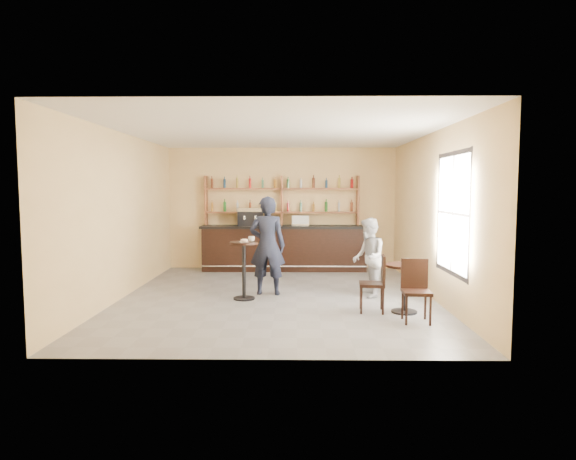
{
  "coord_description": "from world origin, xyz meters",
  "views": [
    {
      "loc": [
        0.34,
        -9.29,
        2.1
      ],
      "look_at": [
        0.2,
        0.8,
        1.25
      ],
      "focal_mm": 30.0,
      "sensor_mm": 36.0,
      "label": 1
    }
  ],
  "objects_px": {
    "chair_west": "(372,284)",
    "patron_second": "(369,257)",
    "espresso_machine": "(251,217)",
    "man_main": "(267,246)",
    "pastry_case": "(300,220)",
    "pedestal_table": "(244,271)",
    "cafe_table": "(405,289)",
    "chair_south": "(416,291)",
    "bar_counter": "(284,248)"
  },
  "relations": [
    {
      "from": "pedestal_table",
      "to": "patron_second",
      "type": "bearing_deg",
      "value": 6.25
    },
    {
      "from": "man_main",
      "to": "bar_counter",
      "type": "bearing_deg",
      "value": -91.65
    },
    {
      "from": "cafe_table",
      "to": "patron_second",
      "type": "xyz_separation_m",
      "value": [
        -0.43,
        1.24,
        0.36
      ]
    },
    {
      "from": "patron_second",
      "to": "espresso_machine",
      "type": "bearing_deg",
      "value": -139.58
    },
    {
      "from": "man_main",
      "to": "espresso_machine",
      "type": "bearing_deg",
      "value": -74.56
    },
    {
      "from": "pedestal_table",
      "to": "man_main",
      "type": "distance_m",
      "value": 0.75
    },
    {
      "from": "pedestal_table",
      "to": "bar_counter",
      "type": "bearing_deg",
      "value": 78.19
    },
    {
      "from": "bar_counter",
      "to": "chair_west",
      "type": "distance_m",
      "value": 4.57
    },
    {
      "from": "man_main",
      "to": "chair_south",
      "type": "xyz_separation_m",
      "value": [
        2.47,
        -2.02,
        -0.49
      ]
    },
    {
      "from": "chair_south",
      "to": "pastry_case",
      "type": "bearing_deg",
      "value": 112.73
    },
    {
      "from": "pastry_case",
      "to": "patron_second",
      "type": "xyz_separation_m",
      "value": [
        1.3,
        -3.1,
        -0.52
      ]
    },
    {
      "from": "pedestal_table",
      "to": "chair_south",
      "type": "xyz_separation_m",
      "value": [
        2.9,
        -1.57,
        -0.06
      ]
    },
    {
      "from": "man_main",
      "to": "chair_south",
      "type": "bearing_deg",
      "value": 144.53
    },
    {
      "from": "pedestal_table",
      "to": "cafe_table",
      "type": "height_order",
      "value": "pedestal_table"
    },
    {
      "from": "patron_second",
      "to": "chair_west",
      "type": "bearing_deg",
      "value": -5.37
    },
    {
      "from": "bar_counter",
      "to": "pastry_case",
      "type": "height_order",
      "value": "pastry_case"
    },
    {
      "from": "man_main",
      "to": "chair_west",
      "type": "bearing_deg",
      "value": 147.58
    },
    {
      "from": "espresso_machine",
      "to": "chair_south",
      "type": "relative_size",
      "value": 0.65
    },
    {
      "from": "chair_west",
      "to": "chair_south",
      "type": "bearing_deg",
      "value": 48.8
    },
    {
      "from": "pedestal_table",
      "to": "cafe_table",
      "type": "bearing_deg",
      "value": -18.88
    },
    {
      "from": "chair_west",
      "to": "patron_second",
      "type": "relative_size",
      "value": 0.63
    },
    {
      "from": "cafe_table",
      "to": "chair_west",
      "type": "bearing_deg",
      "value": 174.81
    },
    {
      "from": "chair_west",
      "to": "man_main",
      "type": "bearing_deg",
      "value": -120.11
    },
    {
      "from": "pedestal_table",
      "to": "cafe_table",
      "type": "relative_size",
      "value": 1.33
    },
    {
      "from": "pedestal_table",
      "to": "man_main",
      "type": "xyz_separation_m",
      "value": [
        0.43,
        0.45,
        0.43
      ]
    },
    {
      "from": "espresso_machine",
      "to": "pedestal_table",
      "type": "relative_size",
      "value": 0.59
    },
    {
      "from": "pedestal_table",
      "to": "chair_south",
      "type": "relative_size",
      "value": 1.11
    },
    {
      "from": "pedestal_table",
      "to": "cafe_table",
      "type": "distance_m",
      "value": 3.01
    },
    {
      "from": "chair_west",
      "to": "patron_second",
      "type": "distance_m",
      "value": 1.23
    },
    {
      "from": "bar_counter",
      "to": "espresso_machine",
      "type": "distance_m",
      "value": 1.2
    },
    {
      "from": "pastry_case",
      "to": "chair_west",
      "type": "height_order",
      "value": "pastry_case"
    },
    {
      "from": "chair_west",
      "to": "chair_south",
      "type": "distance_m",
      "value": 0.88
    },
    {
      "from": "chair_west",
      "to": "patron_second",
      "type": "height_order",
      "value": "patron_second"
    },
    {
      "from": "pedestal_table",
      "to": "espresso_machine",
      "type": "bearing_deg",
      "value": 92.99
    },
    {
      "from": "pedestal_table",
      "to": "patron_second",
      "type": "relative_size",
      "value": 0.71
    },
    {
      "from": "espresso_machine",
      "to": "cafe_table",
      "type": "height_order",
      "value": "espresso_machine"
    },
    {
      "from": "pedestal_table",
      "to": "chair_south",
      "type": "distance_m",
      "value": 3.3
    },
    {
      "from": "pastry_case",
      "to": "patron_second",
      "type": "height_order",
      "value": "patron_second"
    },
    {
      "from": "cafe_table",
      "to": "patron_second",
      "type": "distance_m",
      "value": 1.36
    },
    {
      "from": "espresso_machine",
      "to": "chair_south",
      "type": "xyz_separation_m",
      "value": [
        3.07,
        -4.93,
        -0.9
      ]
    },
    {
      "from": "pastry_case",
      "to": "man_main",
      "type": "height_order",
      "value": "man_main"
    },
    {
      "from": "bar_counter",
      "to": "chair_south",
      "type": "xyz_separation_m",
      "value": [
        2.19,
        -4.93,
        -0.09
      ]
    },
    {
      "from": "cafe_table",
      "to": "man_main",
      "type": "bearing_deg",
      "value": 149.62
    },
    {
      "from": "man_main",
      "to": "pastry_case",
      "type": "bearing_deg",
      "value": -99.55
    },
    {
      "from": "espresso_machine",
      "to": "pastry_case",
      "type": "distance_m",
      "value": 1.3
    },
    {
      "from": "man_main",
      "to": "chair_west",
      "type": "distance_m",
      "value": 2.37
    },
    {
      "from": "pedestal_table",
      "to": "man_main",
      "type": "height_order",
      "value": "man_main"
    },
    {
      "from": "espresso_machine",
      "to": "man_main",
      "type": "xyz_separation_m",
      "value": [
        0.6,
        -2.91,
        -0.41
      ]
    },
    {
      "from": "bar_counter",
      "to": "pedestal_table",
      "type": "xyz_separation_m",
      "value": [
        -0.7,
        -3.36,
        -0.03
      ]
    },
    {
      "from": "pedestal_table",
      "to": "patron_second",
      "type": "xyz_separation_m",
      "value": [
        2.42,
        0.26,
        0.22
      ]
    }
  ]
}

